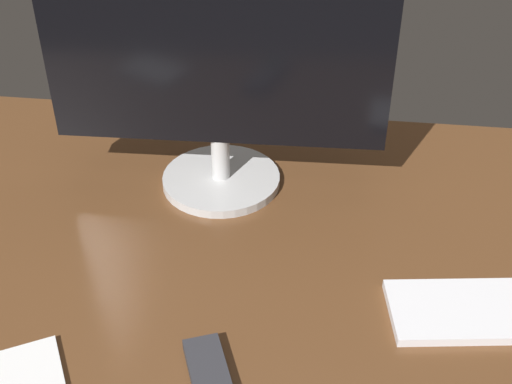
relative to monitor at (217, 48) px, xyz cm
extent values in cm
cube|color=brown|center=(8.08, -15.35, -27.06)|extent=(140.00, 84.00, 2.00)
cylinder|color=silver|center=(0.00, 0.00, -25.27)|extent=(21.07, 21.07, 1.58)
cylinder|color=silver|center=(0.00, 0.00, -20.51)|extent=(3.25, 3.25, 7.95)
cube|color=black|center=(0.00, 0.00, 2.87)|extent=(56.18, 5.19, 38.82)
cube|color=white|center=(-20.23, -47.78, -25.70)|extent=(18.44, 16.71, 0.74)
camera|label=1|loc=(18.88, -98.72, 44.45)|focal=47.67mm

